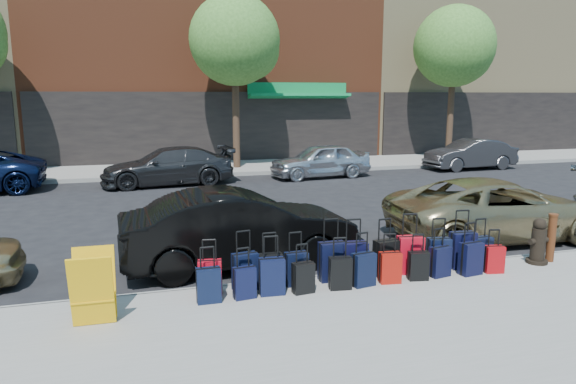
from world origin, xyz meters
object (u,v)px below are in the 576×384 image
object	(u,v)px
bollard	(551,237)
suitcase_front_5	(354,261)
car_far_1	(168,166)
car_far_3	(470,154)
car_near_1	(240,229)
display_rack	(93,288)
car_far_2	(320,160)
tree_right	(457,49)
tree_center	(238,43)
car_near_2	(497,209)
fire_hydrant	(538,242)

from	to	relation	value
bollard	suitcase_front_5	bearing A→B (deg)	178.40
car_far_1	car_far_3	bearing A→B (deg)	87.37
suitcase_front_5	car_near_1	xyz separation A→B (m)	(-1.64, 1.65, 0.26)
display_rack	car_far_3	xyz separation A→B (m)	(14.70, 12.49, 0.02)
car_far_2	display_rack	bearing A→B (deg)	-37.54
display_rack	car_near_1	world-z (taller)	car_near_1
car_far_3	tree_right	bearing A→B (deg)	163.75
suitcase_front_5	bollard	bearing A→B (deg)	3.11
tree_center	display_rack	size ratio (longest dim) A/B	7.25
tree_center	car_near_2	world-z (taller)	tree_center
car_near_2	car_far_1	bearing A→B (deg)	38.31
suitcase_front_5	car_near_1	bearing A→B (deg)	139.49
suitcase_front_5	display_rack	size ratio (longest dim) A/B	1.04
car_far_1	car_far_2	size ratio (longest dim) A/B	1.18
car_near_1	car_far_3	xyz separation A→B (m)	(12.25, 10.24, -0.06)
tree_center	car_far_2	distance (m)	6.12
display_rack	car_far_2	world-z (taller)	car_far_2
tree_right	display_rack	size ratio (longest dim) A/B	7.25
car_far_2	fire_hydrant	bearing A→B (deg)	-4.71
bollard	display_rack	bearing A→B (deg)	-176.55
tree_right	bollard	world-z (taller)	tree_right
car_far_2	car_far_1	bearing A→B (deg)	-94.44
car_far_1	car_far_3	xyz separation A→B (m)	(13.13, 0.50, -0.02)
car_far_1	suitcase_front_5	bearing A→B (deg)	7.66
fire_hydrant	tree_right	bearing A→B (deg)	53.52
tree_center	display_rack	distance (m)	16.36
display_rack	car_far_2	xyz separation A→B (m)	(7.51, 12.12, 0.04)
car_far_1	car_far_3	size ratio (longest dim) A/B	1.17
tree_right	bollard	size ratio (longest dim) A/B	7.95
car_far_3	car_far_1	bearing A→B (deg)	-90.30
suitcase_front_5	display_rack	xyz separation A→B (m)	(-4.09, -0.59, 0.17)
display_rack	car_near_2	bearing A→B (deg)	17.85
fire_hydrant	bollard	distance (m)	0.32
display_rack	car_far_3	size ratio (longest dim) A/B	0.25
tree_center	tree_right	distance (m)	10.50
bollard	car_far_2	size ratio (longest dim) A/B	0.23
suitcase_front_5	car_near_2	distance (m)	4.77
tree_right	car_far_3	world-z (taller)	tree_right
car_near_2	car_far_2	world-z (taller)	car_near_2
tree_center	car_far_3	bearing A→B (deg)	-13.68
car_far_3	display_rack	bearing A→B (deg)	-52.15
tree_center	car_near_1	distance (m)	13.69
suitcase_front_5	car_far_1	world-z (taller)	car_far_1
tree_right	suitcase_front_5	distance (m)	18.82
car_near_2	fire_hydrant	bearing A→B (deg)	163.63
car_near_2	tree_right	bearing A→B (deg)	-26.85
bollard	car_near_2	size ratio (longest dim) A/B	0.18
tree_center	fire_hydrant	size ratio (longest dim) A/B	8.46
tree_right	suitcase_front_5	world-z (taller)	tree_right
tree_center	suitcase_front_5	world-z (taller)	tree_center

